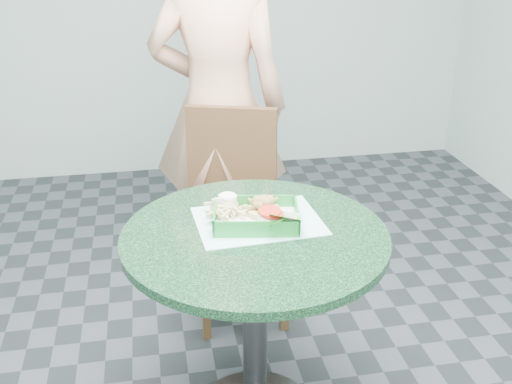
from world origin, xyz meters
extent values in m
cylinder|color=#353535|center=(0.00, 0.00, 0.38)|extent=(0.08, 0.08, 0.70)
cylinder|color=#243A2B|center=(0.00, 0.00, 0.73)|extent=(0.85, 0.85, 0.03)
cube|color=#582A18|center=(0.05, 0.67, 0.45)|extent=(0.40, 0.40, 0.04)
cube|color=#582A18|center=(0.05, 0.85, 0.70)|extent=(0.40, 0.04, 0.46)
cube|color=#582A18|center=(-0.12, 0.49, 0.21)|extent=(0.04, 0.04, 0.43)
cube|color=#582A18|center=(0.22, 0.49, 0.21)|extent=(0.04, 0.04, 0.43)
cube|color=#582A18|center=(-0.12, 0.84, 0.21)|extent=(0.04, 0.04, 0.43)
cube|color=#582A18|center=(0.22, 0.84, 0.21)|extent=(0.04, 0.04, 0.43)
imported|color=tan|center=(0.02, 1.03, 1.02)|extent=(0.85, 0.67, 2.05)
cube|color=#A6E9E1|center=(0.03, 0.07, 0.75)|extent=(0.42, 0.33, 0.00)
cube|color=#1A8630|center=(0.01, 0.06, 0.76)|extent=(0.27, 0.20, 0.01)
cube|color=white|center=(0.01, 0.06, 0.76)|extent=(0.26, 0.19, 0.00)
cube|color=#1A8630|center=(0.01, 0.15, 0.78)|extent=(0.27, 0.01, 0.05)
cube|color=#1A8630|center=(0.01, -0.04, 0.78)|extent=(0.27, 0.01, 0.05)
cube|color=#1A8630|center=(0.15, 0.06, 0.78)|extent=(0.01, 0.20, 0.05)
cube|color=#1A8630|center=(-0.12, 0.06, 0.78)|extent=(0.01, 0.20, 0.05)
cylinder|color=tan|center=(0.04, 0.10, 0.78)|extent=(0.11, 0.11, 0.02)
cylinder|color=white|center=(-0.08, 0.14, 0.80)|extent=(0.06, 0.06, 0.03)
cylinder|color=white|center=(-0.08, 0.14, 0.82)|extent=(0.05, 0.05, 0.00)
cylinder|color=#E8EACD|center=(0.06, 0.02, 0.78)|extent=(0.09, 0.09, 0.03)
torus|color=white|center=(0.06, 0.02, 0.80)|extent=(0.08, 0.08, 0.01)
cylinder|color=red|center=(0.06, 0.02, 0.81)|extent=(0.07, 0.07, 0.01)
camera|label=1|loc=(-0.30, -1.63, 1.67)|focal=42.00mm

